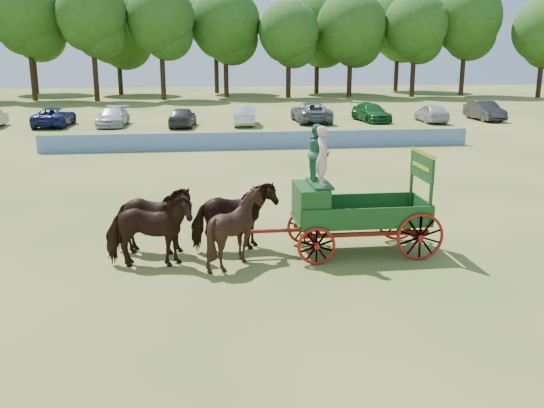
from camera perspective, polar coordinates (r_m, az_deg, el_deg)
The scene contains 9 objects.
ground at distance 19.65m, azimuth 7.49°, elevation -3.16°, with size 160.00×160.00×0.00m, color #A38E49.
horse_lead_left at distance 16.94m, azimuth -11.50°, elevation -2.51°, with size 1.13×2.48×2.09m, color black.
horse_lead_right at distance 17.99m, azimuth -11.26°, elevation -1.49°, with size 1.13×2.48×2.09m, color black.
horse_wheel_left at distance 16.91m, azimuth -3.36°, elevation -2.25°, with size 1.69×1.90×2.10m, color black.
horse_wheel_right at distance 17.97m, azimuth -3.61°, elevation -1.26°, with size 1.13×2.48×2.09m, color black.
farm_dray at distance 17.72m, azimuth 5.99°, elevation 0.67°, with size 6.00×2.00×3.82m.
sponsor_banner at distance 36.70m, azimuth -1.11°, elevation 6.00°, with size 26.00×0.08×1.05m, color #1E44A4.
parked_cars at distance 49.01m, azimuth -4.37°, elevation 8.37°, with size 47.55×7.05×1.63m.
treeline at distance 78.61m, azimuth -7.46°, elevation 16.73°, with size 89.46×23.40×14.88m.
Camera 1 is at (-4.88, -18.10, 5.89)m, focal length 40.00 mm.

